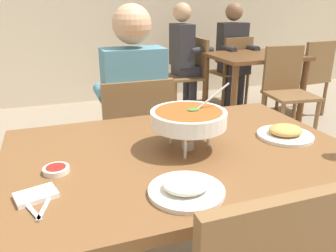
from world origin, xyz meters
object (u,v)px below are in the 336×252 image
object	(u,v)px
chair_bg_middle	(192,70)
rice_plate	(186,187)
curry_bowl	(189,119)
chair_bg_left	(232,67)
sauce_dish	(56,170)
chair_bg_right	(310,74)
dining_table_far	(254,66)
patron_bg_left	(233,49)
chair_diner_main	(136,139)
dining_table_main	(180,172)
patron_bg_middle	(185,51)
appetizer_plate	(285,133)
chair_bg_corner	(287,86)
diner_main	(133,101)

from	to	relation	value
chair_bg_middle	rice_plate	bearing A→B (deg)	-113.82
curry_bowl	chair_bg_left	bearing A→B (deg)	56.87
sauce_dish	chair_bg_right	world-z (taller)	chair_bg_right
chair_bg_left	chair_bg_middle	distance (m)	0.58
dining_table_far	chair_bg_middle	bearing A→B (deg)	135.44
dining_table_far	patron_bg_left	distance (m)	0.56
chair_diner_main	chair_bg_left	world-z (taller)	same
dining_table_main	chair_bg_middle	size ratio (longest dim) A/B	1.52
patron_bg_left	dining_table_main	bearing A→B (deg)	-123.61
curry_bowl	patron_bg_left	size ratio (longest dim) A/B	0.25
chair_bg_middle	curry_bowl	bearing A→B (deg)	-113.83
dining_table_far	chair_bg_middle	world-z (taller)	chair_bg_middle
dining_table_main	chair_bg_middle	world-z (taller)	chair_bg_middle
rice_plate	sauce_dish	size ratio (longest dim) A/B	2.67
chair_bg_left	patron_bg_middle	size ratio (longest dim) A/B	0.69
dining_table_far	chair_bg_right	world-z (taller)	chair_bg_right
appetizer_plate	curry_bowl	bearing A→B (deg)	176.83
sauce_dish	chair_bg_middle	xyz separation A→B (m)	(1.70, 2.72, -0.26)
chair_bg_right	patron_bg_left	world-z (taller)	patron_bg_left
appetizer_plate	chair_bg_corner	bearing A→B (deg)	51.09
sauce_dish	patron_bg_middle	distance (m)	3.20
sauce_dish	patron_bg_left	size ratio (longest dim) A/B	0.07
curry_bowl	diner_main	bearing A→B (deg)	92.33
patron_bg_left	dining_table_far	bearing A→B (deg)	-93.72
appetizer_plate	sauce_dish	size ratio (longest dim) A/B	2.67
chair_bg_right	curry_bowl	bearing A→B (deg)	-140.19
dining_table_main	chair_bg_right	bearing A→B (deg)	39.41
chair_bg_middle	patron_bg_middle	size ratio (longest dim) A/B	0.69
chair_bg_corner	patron_bg_left	size ratio (longest dim) A/B	0.69
diner_main	patron_bg_left	world-z (taller)	same
chair_bg_middle	chair_bg_right	size ratio (longest dim) A/B	1.00
curry_bowl	rice_plate	xyz separation A→B (m)	(-0.13, -0.31, -0.11)
rice_plate	diner_main	bearing A→B (deg)	84.65
rice_plate	appetizer_plate	world-z (taller)	same
chair_bg_corner	patron_bg_left	xyz separation A→B (m)	(-0.00, 1.10, 0.24)
appetizer_plate	patron_bg_middle	distance (m)	2.83
chair_bg_right	chair_bg_corner	xyz separation A→B (m)	(-0.65, -0.41, 0.00)
curry_bowl	dining_table_far	world-z (taller)	curry_bowl
curry_bowl	dining_table_far	size ratio (longest dim) A/B	0.33
dining_table_far	patron_bg_left	size ratio (longest dim) A/B	0.76
dining_table_far	sauce_dish	bearing A→B (deg)	-135.66
chair_bg_right	chair_bg_corner	bearing A→B (deg)	-147.90
dining_table_main	rice_plate	distance (m)	0.35
patron_bg_left	patron_bg_middle	xyz separation A→B (m)	(-0.67, 0.02, 0.00)
patron_bg_left	rice_plate	bearing A→B (deg)	-122.24
rice_plate	chair_bg_right	distance (m)	3.46
diner_main	chair_bg_corner	size ratio (longest dim) A/B	1.46
dining_table_far	rice_plate	bearing A→B (deg)	-127.10
chair_bg_middle	patron_bg_middle	distance (m)	0.26
sauce_dish	chair_bg_left	world-z (taller)	chair_bg_left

